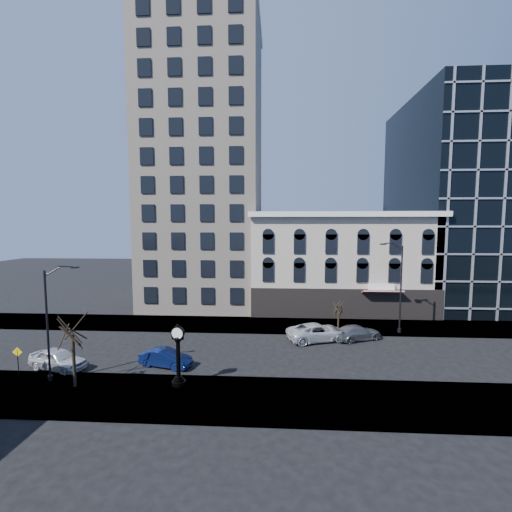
# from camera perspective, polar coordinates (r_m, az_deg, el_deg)

# --- Properties ---
(ground) EXTENTS (160.00, 160.00, 0.00)m
(ground) POSITION_cam_1_polar(r_m,az_deg,el_deg) (30.85, -4.31, -15.64)
(ground) COLOR black
(ground) RESTS_ON ground
(sidewalk_far) EXTENTS (160.00, 6.00, 0.12)m
(sidewalk_far) POSITION_cam_1_polar(r_m,az_deg,el_deg) (38.36, -2.68, -11.33)
(sidewalk_far) COLOR gray
(sidewalk_far) RESTS_ON ground
(sidewalk_near) EXTENTS (160.00, 6.00, 0.12)m
(sidewalk_near) POSITION_cam_1_polar(r_m,az_deg,el_deg) (23.61, -7.11, -22.35)
(sidewalk_near) COLOR gray
(sidewalk_near) RESTS_ON ground
(cream_tower) EXTENTS (15.90, 15.40, 42.50)m
(cream_tower) POSITION_cam_1_polar(r_m,az_deg,el_deg) (49.22, -8.74, 14.90)
(cream_tower) COLOR beige
(cream_tower) RESTS_ON ground
(victorian_row) EXTENTS (22.60, 11.19, 12.50)m
(victorian_row) POSITION_cam_1_polar(r_m,az_deg,el_deg) (45.47, 13.59, -1.23)
(victorian_row) COLOR #BEAE9C
(victorian_row) RESTS_ON ground
(glass_office) EXTENTS (20.00, 20.15, 28.00)m
(glass_office) POSITION_cam_1_polar(r_m,az_deg,el_deg) (56.97, 33.21, 7.40)
(glass_office) COLOR black
(glass_office) RESTS_ON ground
(street_clock) EXTENTS (0.96, 0.96, 4.22)m
(street_clock) POSITION_cam_1_polar(r_m,az_deg,el_deg) (24.70, -12.83, -16.15)
(street_clock) COLOR black
(street_clock) RESTS_ON sidewalk_near
(street_lamp_near) EXTENTS (2.05, 0.92, 8.22)m
(street_lamp_near) POSITION_cam_1_polar(r_m,az_deg,el_deg) (27.39, -30.44, -5.27)
(street_lamp_near) COLOR black
(street_lamp_near) RESTS_ON sidewalk_near
(street_lamp_far) EXTENTS (2.41, 0.37, 9.31)m
(street_lamp_far) POSITION_cam_1_polar(r_m,az_deg,el_deg) (36.73, 22.14, -1.16)
(street_lamp_far) COLOR black
(street_lamp_far) RESTS_ON sidewalk_far
(bare_tree_near) EXTENTS (3.35, 3.35, 5.75)m
(bare_tree_near) POSITION_cam_1_polar(r_m,az_deg,el_deg) (26.12, -28.32, -9.86)
(bare_tree_near) COLOR black
(bare_tree_near) RESTS_ON sidewalk_near
(bare_tree_far) EXTENTS (2.00, 2.00, 3.43)m
(bare_tree_far) POSITION_cam_1_polar(r_m,az_deg,el_deg) (36.48, 13.61, -8.05)
(bare_tree_far) COLOR black
(bare_tree_far) RESTS_ON sidewalk_far
(warning_sign) EXTENTS (0.71, 0.08, 2.18)m
(warning_sign) POSITION_cam_1_polar(r_m,az_deg,el_deg) (30.56, -34.92, -13.57)
(warning_sign) COLOR black
(warning_sign) RESTS_ON sidewalk_near
(car_near_a) EXTENTS (4.88, 3.03, 1.55)m
(car_near_a) POSITION_cam_1_polar(r_m,az_deg,el_deg) (31.13, -30.14, -14.63)
(car_near_a) COLOR silver
(car_near_a) RESTS_ON ground
(car_near_b) EXTENTS (4.29, 2.35, 1.34)m
(car_near_b) POSITION_cam_1_polar(r_m,az_deg,el_deg) (28.58, -14.82, -16.10)
(car_near_b) COLOR #0C194C
(car_near_b) RESTS_ON ground
(car_far_a) EXTENTS (6.39, 4.37, 1.62)m
(car_far_a) POSITION_cam_1_polar(r_m,az_deg,el_deg) (33.80, 10.23, -12.37)
(car_far_a) COLOR silver
(car_far_a) RESTS_ON ground
(car_far_b) EXTENTS (5.16, 3.63, 1.39)m
(car_far_b) POSITION_cam_1_polar(r_m,az_deg,el_deg) (34.92, 16.52, -12.13)
(car_far_b) COLOR #595B60
(car_far_b) RESTS_ON ground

